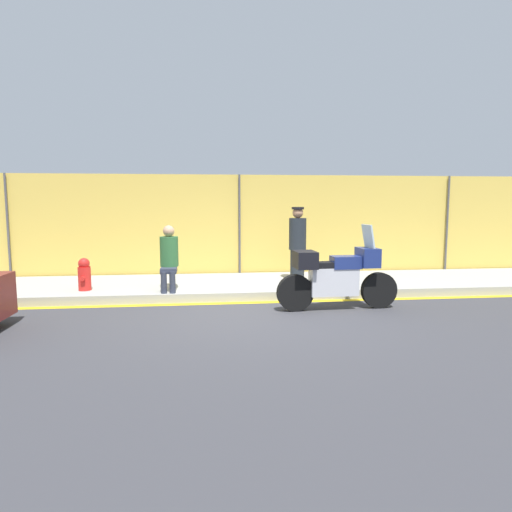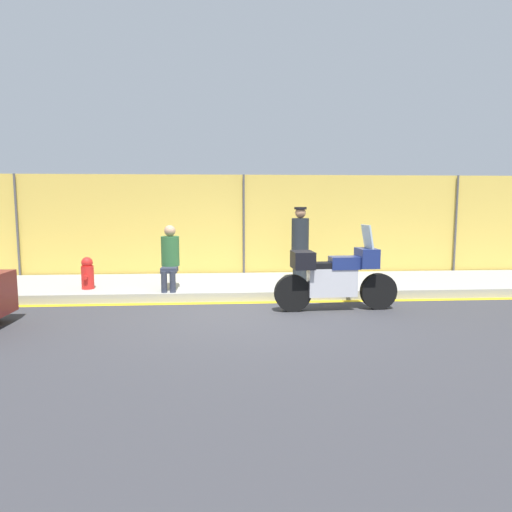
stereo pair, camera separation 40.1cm
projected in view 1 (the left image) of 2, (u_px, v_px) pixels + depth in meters
name	position (u px, v px, depth m)	size (l,w,h in m)	color
ground_plane	(256.00, 313.00, 7.91)	(120.00, 120.00, 0.00)	#38383D
sidewalk	(244.00, 285.00, 10.03)	(39.84, 2.50, 0.18)	#9E9E99
curb_paint_stripe	(251.00, 303.00, 8.72)	(39.84, 0.18, 0.01)	gold
storefront_fence	(239.00, 228.00, 11.22)	(37.84, 0.17, 2.58)	gold
motorcycle	(337.00, 275.00, 8.11)	(2.22, 0.55, 1.52)	black
officer_standing	(298.00, 243.00, 10.08)	(0.38, 0.38, 1.63)	#1E2328
person_seated_on_curb	(169.00, 254.00, 9.00)	(0.36, 0.66, 1.28)	#2D3342
fire_hydrant	(84.00, 275.00, 8.99)	(0.24, 0.31, 0.64)	red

